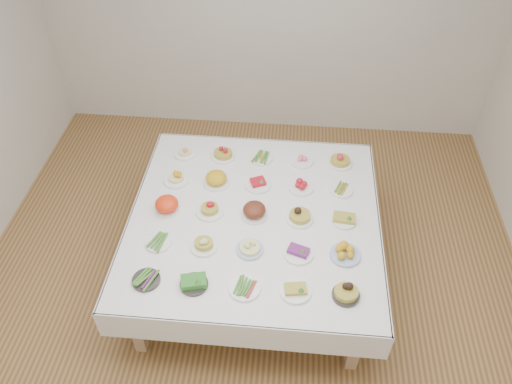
# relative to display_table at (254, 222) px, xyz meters

# --- Properties ---
(room_envelope) EXTENTS (5.02, 5.02, 2.81)m
(room_envelope) POSITION_rel_display_table_xyz_m (-0.04, -0.20, 1.15)
(room_envelope) COLOR #A47944
(room_envelope) RESTS_ON ground
(display_table) EXTENTS (2.06, 2.06, 0.75)m
(display_table) POSITION_rel_display_table_xyz_m (0.00, 0.00, 0.00)
(display_table) COLOR white
(display_table) RESTS_ON ground
(dish_0) EXTENTS (0.22, 0.20, 0.05)m
(dish_0) POSITION_rel_display_table_xyz_m (-0.72, -0.72, 0.09)
(dish_0) COLOR #2B2926
(dish_0) RESTS_ON display_table
(dish_1) EXTENTS (0.20, 0.20, 0.10)m
(dish_1) POSITION_rel_display_table_xyz_m (-0.37, -0.72, 0.11)
(dish_1) COLOR #2B2926
(dish_1) RESTS_ON display_table
(dish_2) EXTENTS (0.22, 0.22, 0.05)m
(dish_2) POSITION_rel_display_table_xyz_m (-0.00, -0.72, 0.09)
(dish_2) COLOR white
(dish_2) RESTS_ON display_table
(dish_3) EXTENTS (0.22, 0.22, 0.10)m
(dish_3) POSITION_rel_display_table_xyz_m (0.36, -0.71, 0.11)
(dish_3) COLOR white
(dish_3) RESTS_ON display_table
(dish_4) EXTENTS (0.20, 0.20, 0.12)m
(dish_4) POSITION_rel_display_table_xyz_m (0.72, -0.72, 0.13)
(dish_4) COLOR #2B2926
(dish_4) RESTS_ON display_table
(dish_5) EXTENTS (0.22, 0.20, 0.05)m
(dish_5) POSITION_rel_display_table_xyz_m (-0.71, -0.36, 0.09)
(dish_5) COLOR white
(dish_5) RESTS_ON display_table
(dish_6) EXTENTS (0.21, 0.21, 0.11)m
(dish_6) POSITION_rel_display_table_xyz_m (-0.36, -0.37, 0.12)
(dish_6) COLOR white
(dish_6) RESTS_ON display_table
(dish_7) EXTENTS (0.21, 0.21, 0.11)m
(dish_7) POSITION_rel_display_table_xyz_m (-0.00, -0.37, 0.12)
(dish_7) COLOR #4C66B2
(dish_7) RESTS_ON display_table
(dish_8) EXTENTS (0.23, 0.23, 0.10)m
(dish_8) POSITION_rel_display_table_xyz_m (0.37, -0.37, 0.11)
(dish_8) COLOR white
(dish_8) RESTS_ON display_table
(dish_9) EXTENTS (0.23, 0.23, 0.11)m
(dish_9) POSITION_rel_display_table_xyz_m (0.72, -0.35, 0.12)
(dish_9) COLOR #4C66B2
(dish_9) RESTS_ON display_table
(dish_10) EXTENTS (0.24, 0.24, 0.13)m
(dish_10) POSITION_rel_display_table_xyz_m (-0.72, -0.00, 0.13)
(dish_10) COLOR white
(dish_10) RESTS_ON display_table
(dish_11) EXTENTS (0.22, 0.22, 0.12)m
(dish_11) POSITION_rel_display_table_xyz_m (-0.37, 0.01, 0.12)
(dish_11) COLOR white
(dish_11) RESTS_ON display_table
(dish_12) EXTENTS (0.22, 0.22, 0.13)m
(dish_12) POSITION_rel_display_table_xyz_m (-0.00, 0.00, 0.13)
(dish_12) COLOR white
(dish_12) RESTS_ON display_table
(dish_13) EXTENTS (0.22, 0.22, 0.13)m
(dish_13) POSITION_rel_display_table_xyz_m (0.37, -0.01, 0.13)
(dish_13) COLOR white
(dish_13) RESTS_ON display_table
(dish_14) EXTENTS (0.20, 0.20, 0.09)m
(dish_14) POSITION_rel_display_table_xyz_m (0.73, 0.01, 0.11)
(dish_14) COLOR white
(dish_14) RESTS_ON display_table
(dish_15) EXTENTS (0.22, 0.22, 0.12)m
(dish_15) POSITION_rel_display_table_xyz_m (-0.72, 0.36, 0.12)
(dish_15) COLOR white
(dish_15) RESTS_ON display_table
(dish_16) EXTENTS (0.24, 0.24, 0.13)m
(dish_16) POSITION_rel_display_table_xyz_m (-0.37, 0.36, 0.13)
(dish_16) COLOR white
(dish_16) RESTS_ON display_table
(dish_17) EXTENTS (0.23, 0.23, 0.09)m
(dish_17) POSITION_rel_display_table_xyz_m (-0.00, 0.37, 0.11)
(dish_17) COLOR white
(dish_17) RESTS_ON display_table
(dish_18) EXTENTS (0.22, 0.22, 0.09)m
(dish_18) POSITION_rel_display_table_xyz_m (0.37, 0.36, 0.10)
(dish_18) COLOR white
(dish_18) RESTS_ON display_table
(dish_19) EXTENTS (0.20, 0.20, 0.05)m
(dish_19) POSITION_rel_display_table_xyz_m (0.72, 0.36, 0.09)
(dish_19) COLOR white
(dish_19) RESTS_ON display_table
(dish_20) EXTENTS (0.20, 0.20, 0.10)m
(dish_20) POSITION_rel_display_table_xyz_m (-0.71, 0.72, 0.11)
(dish_20) COLOR white
(dish_20) RESTS_ON display_table
(dish_21) EXTENTS (0.22, 0.22, 0.13)m
(dish_21) POSITION_rel_display_table_xyz_m (-0.36, 0.72, 0.13)
(dish_21) COLOR white
(dish_21) RESTS_ON display_table
(dish_22) EXTENTS (0.21, 0.20, 0.05)m
(dish_22) POSITION_rel_display_table_xyz_m (-0.00, 0.72, 0.09)
(dish_22) COLOR white
(dish_22) RESTS_ON display_table
(dish_23) EXTENTS (0.21, 0.21, 0.08)m
(dish_23) POSITION_rel_display_table_xyz_m (0.37, 0.72, 0.10)
(dish_23) COLOR white
(dish_23) RESTS_ON display_table
(dish_24) EXTENTS (0.22, 0.22, 0.13)m
(dish_24) POSITION_rel_display_table_xyz_m (0.72, 0.72, 0.13)
(dish_24) COLOR white
(dish_24) RESTS_ON display_table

